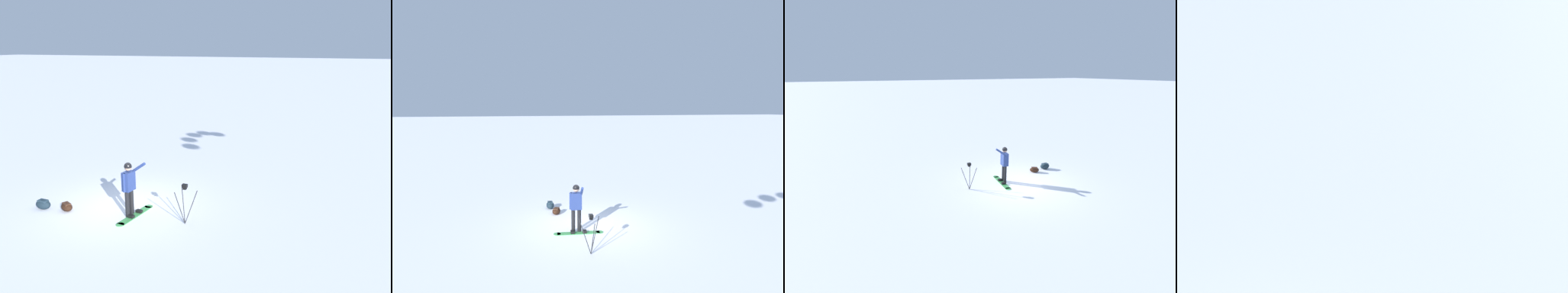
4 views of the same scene
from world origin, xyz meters
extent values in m
plane|color=white|center=(0.00, 0.00, 0.00)|extent=(300.00, 300.00, 0.00)
cylinder|color=black|center=(0.42, 0.47, 0.43)|extent=(0.14, 0.14, 0.86)
cylinder|color=black|center=(0.64, 0.44, 0.43)|extent=(0.14, 0.14, 0.86)
cube|color=navy|center=(0.53, 0.46, 1.17)|extent=(0.43, 0.31, 0.61)
sphere|color=tan|center=(0.53, 0.46, 1.62)|extent=(0.23, 0.23, 0.23)
sphere|color=black|center=(0.53, 0.46, 1.65)|extent=(0.25, 0.25, 0.25)
cylinder|color=navy|center=(0.38, 0.74, 1.59)|extent=(0.16, 0.56, 0.42)
cylinder|color=navy|center=(0.72, 0.41, 1.17)|extent=(0.09, 0.09, 0.61)
cube|color=#3F994C|center=(0.48, 0.61, 0.01)|extent=(1.57, 0.45, 0.02)
cylinder|color=#3F994C|center=(-0.29, 0.71, 0.01)|extent=(0.26, 0.26, 0.02)
cylinder|color=#3F994C|center=(1.24, 0.52, 0.01)|extent=(0.26, 0.26, 0.02)
cube|color=black|center=(0.26, 0.64, 0.06)|extent=(0.16, 0.22, 0.08)
cube|color=black|center=(0.69, 0.59, 0.06)|extent=(0.16, 0.22, 0.08)
ellipsoid|color=#192833|center=(1.10, -2.50, 0.17)|extent=(0.36, 0.56, 0.33)
cube|color=#263A47|center=(1.10, -2.50, 0.28)|extent=(0.22, 0.33, 0.08)
cylinder|color=#262628|center=(0.45, 2.53, 0.56)|extent=(0.04, 0.41, 1.13)
cylinder|color=#262628|center=(0.30, 2.22, 0.56)|extent=(0.35, 0.26, 1.13)
cylinder|color=#262628|center=(0.63, 2.24, 0.56)|extent=(0.37, 0.22, 1.13)
cube|color=black|center=(0.46, 2.34, 1.15)|extent=(0.10, 0.10, 0.06)
cube|color=black|center=(0.46, 2.34, 1.23)|extent=(0.12, 0.16, 0.10)
ellipsoid|color=black|center=(0.94, -1.67, 0.14)|extent=(0.51, 0.58, 0.27)
cube|color=#402618|center=(0.94, -1.67, 0.23)|extent=(0.31, 0.35, 0.08)
camera|label=1|loc=(10.70, 6.51, 5.34)|focal=36.15mm
camera|label=2|loc=(2.90, 11.63, 4.57)|focal=29.78mm
camera|label=3|loc=(-9.95, 6.77, 5.25)|focal=24.59mm
camera|label=4|loc=(2.62, -2.16, 6.74)|focal=38.83mm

